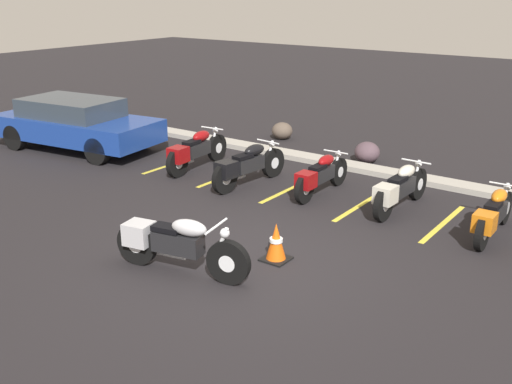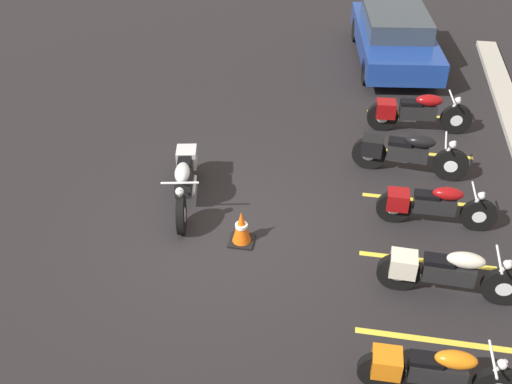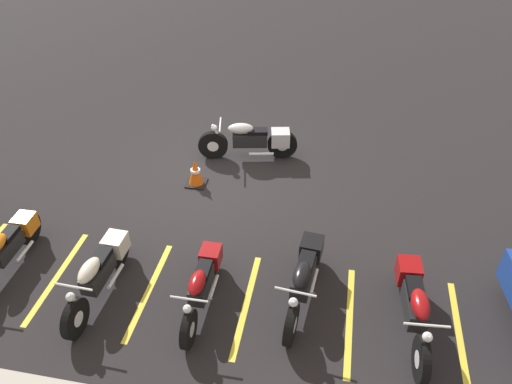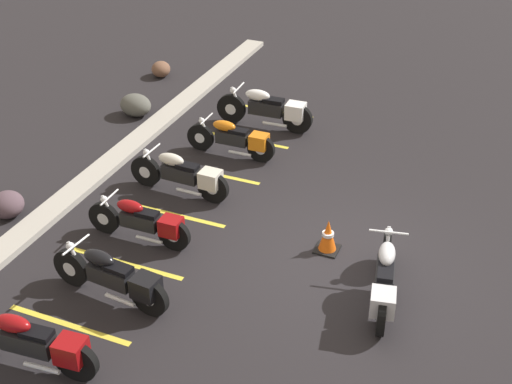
{
  "view_description": "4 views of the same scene",
  "coord_description": "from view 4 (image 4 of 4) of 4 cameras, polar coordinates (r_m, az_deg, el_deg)",
  "views": [
    {
      "loc": [
        4.91,
        -6.52,
        3.96
      ],
      "look_at": [
        -0.14,
        0.42,
        1.0
      ],
      "focal_mm": 42.0,
      "sensor_mm": 36.0,
      "label": 1
    },
    {
      "loc": [
        7.54,
        1.89,
        6.33
      ],
      "look_at": [
        -0.41,
        0.48,
        0.51
      ],
      "focal_mm": 42.0,
      "sensor_mm": 36.0,
      "label": 2
    },
    {
      "loc": [
        -2.47,
        8.34,
        6.16
      ],
      "look_at": [
        -1.17,
        1.38,
        0.74
      ],
      "focal_mm": 35.0,
      "sensor_mm": 36.0,
      "label": 3
    },
    {
      "loc": [
        -9.2,
        -2.31,
        7.22
      ],
      "look_at": [
        0.7,
        1.85,
        0.56
      ],
      "focal_mm": 50.0,
      "sensor_mm": 36.0,
      "label": 4
    }
  ],
  "objects": [
    {
      "name": "ground",
      "position": [
        11.92,
        6.96,
        -5.77
      ],
      "size": [
        60.0,
        60.0,
        0.0
      ],
      "primitive_type": "plane",
      "color": "black"
    },
    {
      "name": "motorcycle_silver_featured",
      "position": [
        10.98,
        10.23,
        -6.86
      ],
      "size": [
        2.16,
        0.77,
        0.86
      ],
      "rotation": [
        0.0,
        0.0,
        0.2
      ],
      "color": "black",
      "rests_on": "ground"
    },
    {
      "name": "parked_bike_0",
      "position": [
        10.23,
        -17.45,
        -11.46
      ],
      "size": [
        0.6,
        2.15,
        0.85
      ],
      "rotation": [
        0.0,
        0.0,
        1.65
      ],
      "color": "black",
      "rests_on": "ground"
    },
    {
      "name": "parked_bike_1",
      "position": [
        11.06,
        -11.27,
        -6.72
      ],
      "size": [
        0.62,
        2.13,
        0.84
      ],
      "rotation": [
        0.0,
        0.0,
        1.47
      ],
      "color": "black",
      "rests_on": "ground"
    },
    {
      "name": "parked_bike_2",
      "position": [
        12.27,
        -9.02,
        -2.36
      ],
      "size": [
        0.55,
        1.95,
        0.77
      ],
      "rotation": [
        0.0,
        0.0,
        1.58
      ],
      "color": "black",
      "rests_on": "ground"
    },
    {
      "name": "parked_bike_3",
      "position": [
        13.48,
        -5.83,
        1.4
      ],
      "size": [
        0.59,
        2.09,
        0.82
      ],
      "rotation": [
        0.0,
        0.0,
        1.54
      ],
      "color": "black",
      "rests_on": "ground"
    },
    {
      "name": "parked_bike_4",
      "position": [
        14.75,
        -1.71,
        4.29
      ],
      "size": [
        0.55,
        1.96,
        0.77
      ],
      "rotation": [
        0.0,
        0.0,
        1.58
      ],
      "color": "black",
      "rests_on": "ground"
    },
    {
      "name": "parked_bike_5",
      "position": [
        15.9,
        1.04,
        6.67
      ],
      "size": [
        0.63,
        2.24,
        0.88
      ],
      "rotation": [
        0.0,
        0.0,
        1.61
      ],
      "color": "black",
      "rests_on": "ground"
    },
    {
      "name": "concrete_curb",
      "position": [
        13.95,
        -14.55,
        -0.21
      ],
      "size": [
        18.0,
        0.5,
        0.12
      ],
      "primitive_type": "cube",
      "color": "#A8A399",
      "rests_on": "ground"
    },
    {
      "name": "landscape_rock_0",
      "position": [
        13.63,
        -19.27,
        -0.96
      ],
      "size": [
        0.78,
        0.76,
        0.5
      ],
      "primitive_type": "ellipsoid",
      "rotation": [
        0.0,
        0.0,
        1.18
      ],
      "color": "#4F3D45",
      "rests_on": "ground"
    },
    {
      "name": "landscape_rock_1",
      "position": [
        18.91,
        -7.61,
        9.72
      ],
      "size": [
        0.72,
        0.68,
        0.4
      ],
      "primitive_type": "ellipsoid",
      "rotation": [
        0.0,
        0.0,
        0.43
      ],
      "color": "brown",
      "rests_on": "ground"
    },
    {
      "name": "landscape_rock_2",
      "position": [
        16.82,
        -9.61,
        6.87
      ],
      "size": [
        0.72,
        0.84,
        0.51
      ],
      "primitive_type": "ellipsoid",
      "rotation": [
        0.0,
        0.0,
        1.43
      ],
      "color": "#4F4F48",
      "rests_on": "ground"
    },
    {
      "name": "traffic_cone",
      "position": [
        12.05,
        5.77,
        -3.55
      ],
      "size": [
        0.4,
        0.4,
        0.6
      ],
      "color": "black",
      "rests_on": "ground"
    },
    {
      "name": "stall_line_1",
      "position": [
        11.06,
        -14.74,
        -10.24
      ],
      "size": [
        0.1,
        2.1,
        0.0
      ],
      "primitive_type": "cube",
      "color": "gold",
      "rests_on": "ground"
    },
    {
      "name": "stall_line_2",
      "position": [
        12.04,
        -10.32,
        -5.66
      ],
      "size": [
        0.1,
        2.1,
        0.0
      ],
      "primitive_type": "cube",
      "color": "gold",
      "rests_on": "ground"
    },
    {
      "name": "stall_line_3",
      "position": [
        13.14,
        -6.66,
        -1.77
      ],
      "size": [
        0.1,
        2.1,
        0.0
      ],
      "primitive_type": "cube",
      "color": "gold",
      "rests_on": "ground"
    },
    {
      "name": "stall_line_4",
      "position": [
        14.34,
        -3.6,
        1.5
      ],
      "size": [
        0.1,
        2.1,
        0.0
      ],
      "primitive_type": "cube",
      "color": "gold",
      "rests_on": "ground"
    },
    {
      "name": "stall_line_5",
      "position": [
        15.61,
        -1.02,
        4.24
      ],
      "size": [
        0.1,
        2.1,
        0.0
      ],
      "primitive_type": "cube",
      "color": "gold",
      "rests_on": "ground"
    },
    {
      "name": "stall_line_6",
      "position": [
        16.94,
        1.18,
        6.56
      ],
      "size": [
        0.1,
        2.1,
        0.0
      ],
      "primitive_type": "cube",
      "color": "gold",
      "rests_on": "ground"
    }
  ]
}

